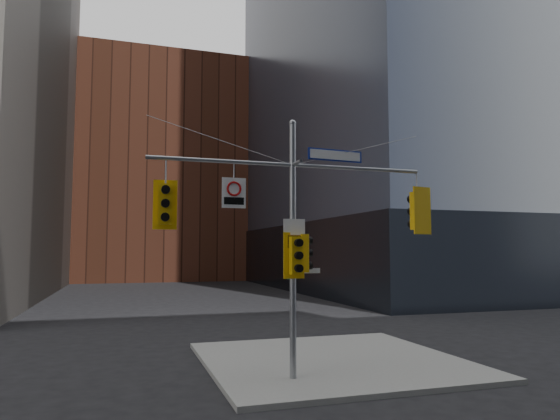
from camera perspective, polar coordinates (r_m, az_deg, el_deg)
ground at (r=12.50m, az=4.71°, el=-21.38°), size 160.00×160.00×0.00m
sidewalk_corner at (r=16.81m, az=5.93°, el=-16.76°), size 8.00×8.00×0.15m
podium_ne at (r=53.98m, az=19.62°, el=-5.07°), size 36.40×36.40×6.00m
brick_midrise at (r=70.03m, az=-13.62°, el=3.96°), size 26.00×20.00×28.00m
signal_assembly at (r=13.87m, az=1.48°, el=-1.29°), size 8.00×0.80×7.30m
traffic_light_west_arm at (r=13.20m, az=-12.98°, el=0.67°), size 0.62×0.50×1.30m
traffic_light_east_arm at (r=15.65m, az=15.44°, el=-0.11°), size 0.67×0.61×1.42m
traffic_light_pole_side at (r=13.97m, az=2.73°, el=-4.95°), size 0.44×0.38×1.06m
traffic_light_pole_front at (r=13.59m, az=1.85°, el=-5.22°), size 0.60×0.48×1.26m
street_sign_blade at (r=14.59m, az=6.33°, el=6.22°), size 1.73×0.19×0.34m
regulatory_sign_arm at (r=13.47m, az=-5.29°, el=2.08°), size 0.66×0.08×0.82m
regulatory_sign_pole at (r=13.74m, az=1.64°, el=-2.77°), size 0.61×0.08×0.80m
street_blade_ew at (r=14.01m, az=3.24°, el=-6.95°), size 0.71×0.03×0.14m
street_blade_ns at (r=14.30m, az=0.89°, el=-7.61°), size 0.03×0.71×0.14m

